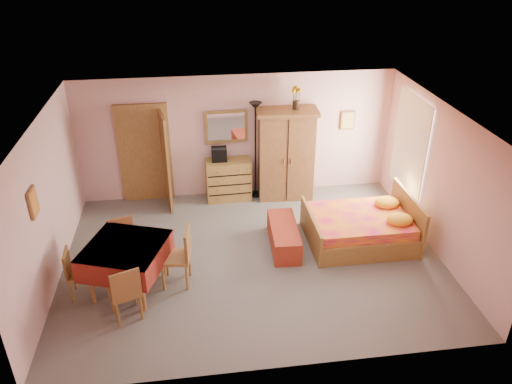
{
  "coord_description": "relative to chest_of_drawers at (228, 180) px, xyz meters",
  "views": [
    {
      "loc": [
        -0.93,
        -7.14,
        5.16
      ],
      "look_at": [
        0.1,
        0.3,
        1.15
      ],
      "focal_mm": 35.0,
      "sensor_mm": 36.0,
      "label": 1
    }
  ],
  "objects": [
    {
      "name": "wall_right",
      "position": [
        3.47,
        -2.24,
        0.86
      ],
      "size": [
        0.1,
        5.0,
        2.6
      ],
      "primitive_type": "cube",
      "color": "#D69F9B",
      "rests_on": "floor"
    },
    {
      "name": "ceiling",
      "position": [
        0.22,
        -2.24,
        2.16
      ],
      "size": [
        6.5,
        6.5,
        0.0
      ],
      "primitive_type": "plane",
      "rotation": [
        3.14,
        0.0,
        0.0
      ],
      "color": "brown",
      "rests_on": "wall_back"
    },
    {
      "name": "wall_left",
      "position": [
        -3.03,
        -2.24,
        0.86
      ],
      "size": [
        0.1,
        5.0,
        2.6
      ],
      "primitive_type": "cube",
      "color": "#D69F9B",
      "rests_on": "floor"
    },
    {
      "name": "chair_east",
      "position": [
        -1.09,
        -2.74,
        0.07
      ],
      "size": [
        0.52,
        0.52,
        1.02
      ],
      "primitive_type": "cube",
      "rotation": [
        0.0,
        0.0,
        1.44
      ],
      "color": "#AD773A",
      "rests_on": "floor"
    },
    {
      "name": "picture_back",
      "position": [
        2.57,
        0.23,
        1.11
      ],
      "size": [
        0.3,
        0.04,
        0.4
      ],
      "primitive_type": "cube",
      "color": "#D8BF59",
      "rests_on": "wall_back"
    },
    {
      "name": "chest_of_drawers",
      "position": [
        0.0,
        0.0,
        0.0
      ],
      "size": [
        0.95,
        0.5,
        0.88
      ],
      "primitive_type": "cube",
      "rotation": [
        0.0,
        0.0,
        0.04
      ],
      "color": "olive",
      "rests_on": "floor"
    },
    {
      "name": "chair_north",
      "position": [
        -1.92,
        -2.19,
        -0.0
      ],
      "size": [
        0.51,
        0.51,
        0.87
      ],
      "primitive_type": "cube",
      "rotation": [
        0.0,
        0.0,
        3.51
      ],
      "color": "#AA6A39",
      "rests_on": "floor"
    },
    {
      "name": "wall_mirror",
      "position": [
        0.0,
        0.21,
        1.11
      ],
      "size": [
        0.87,
        0.08,
        0.69
      ],
      "primitive_type": "cube",
      "rotation": [
        0.0,
        0.0,
        0.04
      ],
      "color": "white",
      "rests_on": "wall_back"
    },
    {
      "name": "window",
      "position": [
        3.43,
        -1.04,
        1.01
      ],
      "size": [
        0.08,
        1.4,
        1.95
      ],
      "primitive_type": "cube",
      "color": "white",
      "rests_on": "wall_right"
    },
    {
      "name": "floor_lamp",
      "position": [
        0.58,
        0.06,
        0.6
      ],
      "size": [
        0.29,
        0.29,
        2.08
      ],
      "primitive_type": "cube",
      "rotation": [
        0.0,
        0.0,
        -0.11
      ],
      "color": "black",
      "rests_on": "floor"
    },
    {
      "name": "floor",
      "position": [
        0.22,
        -2.24,
        -0.44
      ],
      "size": [
        6.5,
        6.5,
        0.0
      ],
      "primitive_type": "plane",
      "color": "slate",
      "rests_on": "ground"
    },
    {
      "name": "doorway",
      "position": [
        -1.68,
        0.23,
        0.59
      ],
      "size": [
        1.06,
        0.12,
        2.15
      ],
      "primitive_type": "cube",
      "color": "#9E6B35",
      "rests_on": "floor"
    },
    {
      "name": "dining_table",
      "position": [
        -1.84,
        -2.82,
        -0.02
      ],
      "size": [
        1.48,
        1.48,
        0.85
      ],
      "primitive_type": "cube",
      "rotation": [
        0.0,
        0.0,
        -0.34
      ],
      "color": "maroon",
      "rests_on": "floor"
    },
    {
      "name": "wall_front",
      "position": [
        0.22,
        -4.74,
        0.86
      ],
      "size": [
        6.5,
        0.1,
        2.6
      ],
      "primitive_type": "cube",
      "color": "#D69F9B",
      "rests_on": "floor"
    },
    {
      "name": "wardrobe",
      "position": [
        1.21,
        -0.06,
        0.53
      ],
      "size": [
        1.27,
        0.71,
        1.94
      ],
      "primitive_type": "cube",
      "rotation": [
        0.0,
        0.0,
        -0.06
      ],
      "color": "brown",
      "rests_on": "floor"
    },
    {
      "name": "chair_west",
      "position": [
        -2.55,
        -2.85,
        -0.02
      ],
      "size": [
        0.4,
        0.4,
        0.84
      ],
      "primitive_type": "cube",
      "rotation": [
        0.0,
        0.0,
        -1.53
      ],
      "color": "#A17636",
      "rests_on": "floor"
    },
    {
      "name": "bench",
      "position": [
        0.83,
        -1.95,
        -0.23
      ],
      "size": [
        0.54,
        1.3,
        0.43
      ],
      "primitive_type": "cube",
      "rotation": [
        0.0,
        0.0,
        -0.05
      ],
      "color": "maroon",
      "rests_on": "floor"
    },
    {
      "name": "picture_left",
      "position": [
        -3.0,
        -2.84,
        1.26
      ],
      "size": [
        0.04,
        0.32,
        0.42
      ],
      "primitive_type": "cube",
      "color": "orange",
      "rests_on": "wall_left"
    },
    {
      "name": "bed",
      "position": [
        2.22,
        -1.96,
        0.0
      ],
      "size": [
        1.9,
        1.5,
        0.88
      ],
      "primitive_type": "cube",
      "rotation": [
        0.0,
        0.0,
        0.0
      ],
      "color": "#D41455",
      "rests_on": "floor"
    },
    {
      "name": "chair_south",
      "position": [
        -1.83,
        -3.44,
        0.03
      ],
      "size": [
        0.54,
        0.54,
        0.93
      ],
      "primitive_type": "cube",
      "rotation": [
        0.0,
        0.0,
        0.36
      ],
      "color": "olive",
      "rests_on": "floor"
    },
    {
      "name": "wall_back",
      "position": [
        0.22,
        0.26,
        0.86
      ],
      "size": [
        6.5,
        0.1,
        2.6
      ],
      "primitive_type": "cube",
      "color": "#D69F9B",
      "rests_on": "floor"
    },
    {
      "name": "stereo",
      "position": [
        -0.17,
        0.03,
        0.58
      ],
      "size": [
        0.32,
        0.24,
        0.29
      ],
      "primitive_type": "cube",
      "rotation": [
        0.0,
        0.0,
        -0.03
      ],
      "color": "black",
      "rests_on": "chest_of_drawers"
    },
    {
      "name": "sunflower_vase",
      "position": [
        1.38,
        -0.04,
        1.74
      ],
      "size": [
        0.2,
        0.2,
        0.47
      ],
      "primitive_type": "cube",
      "rotation": [
        0.0,
        0.0,
        -0.05
      ],
      "color": "gold",
      "rests_on": "wardrobe"
    }
  ]
}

